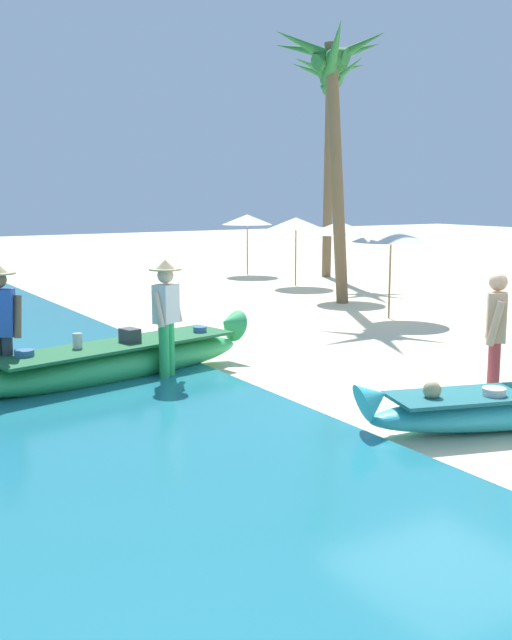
% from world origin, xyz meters
% --- Properties ---
extents(ground_plane, '(80.00, 80.00, 0.00)m').
position_xyz_m(ground_plane, '(0.00, 0.00, 0.00)').
color(ground_plane, beige).
extents(boat_green_midground, '(4.56, 1.67, 0.86)m').
position_xyz_m(boat_green_midground, '(-3.16, 3.14, 0.30)').
color(boat_green_midground, '#38B760').
rests_on(boat_green_midground, ground).
extents(person_vendor_hatted, '(0.56, 0.47, 1.70)m').
position_xyz_m(person_vendor_hatted, '(-2.61, 2.72, 0.99)').
color(person_vendor_hatted, green).
rests_on(person_vendor_hatted, ground).
extents(person_tourist_customer, '(0.54, 0.52, 1.64)m').
position_xyz_m(person_tourist_customer, '(0.33, -0.37, 0.93)').
color(person_tourist_customer, '#B2383D').
rests_on(person_tourist_customer, ground).
extents(person_vendor_assistant, '(0.58, 0.46, 1.72)m').
position_xyz_m(person_vendor_assistant, '(-4.69, 3.22, 0.99)').
color(person_vendor_assistant, '#333842').
rests_on(person_vendor_assistant, ground).
extents(parasol_row_0, '(1.60, 1.60, 1.91)m').
position_xyz_m(parasol_row_0, '(3.66, 5.27, 1.75)').
color(parasol_row_0, '#8E6B47').
rests_on(parasol_row_0, ground).
extents(parasol_row_1, '(1.60, 1.60, 1.91)m').
position_xyz_m(parasol_row_1, '(4.50, 8.06, 1.75)').
color(parasol_row_1, '#8E6B47').
rests_on(parasol_row_1, ground).
extents(parasol_row_2, '(1.60, 1.60, 1.91)m').
position_xyz_m(parasol_row_2, '(5.21, 10.94, 1.75)').
color(parasol_row_2, '#8E6B47').
rests_on(parasol_row_2, ground).
extents(parasol_row_3, '(1.60, 1.60, 1.91)m').
position_xyz_m(parasol_row_3, '(5.54, 14.14, 1.75)').
color(parasol_row_3, '#8E6B47').
rests_on(parasol_row_3, ground).
extents(palm_tree_tall_inland, '(2.60, 2.83, 6.68)m').
position_xyz_m(palm_tree_tall_inland, '(7.31, 12.26, 5.36)').
color(palm_tree_tall_inland, brown).
rests_on(palm_tree_tall_inland, ground).
extents(palm_tree_leaning_seaward, '(3.01, 2.88, 6.23)m').
position_xyz_m(palm_tree_leaning_seaward, '(3.78, 7.53, 5.03)').
color(palm_tree_leaning_seaward, brown).
rests_on(palm_tree_leaning_seaward, ground).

